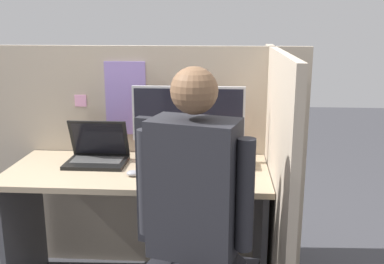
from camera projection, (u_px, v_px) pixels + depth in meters
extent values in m
cube|color=tan|center=(148.00, 159.00, 2.75)|extent=(1.91, 0.04, 1.38)
cube|color=#937AC6|center=(126.00, 98.00, 2.64)|extent=(0.24, 0.01, 0.43)
cube|color=#F4EA66|center=(210.00, 117.00, 2.64)|extent=(0.07, 0.01, 0.07)
cube|color=#EA9EC6|center=(81.00, 101.00, 2.67)|extent=(0.07, 0.01, 0.07)
cube|color=tan|center=(275.00, 185.00, 2.32)|extent=(0.04, 1.24, 1.38)
cube|color=tan|center=(138.00, 172.00, 2.42)|extent=(1.41, 0.61, 0.03)
cube|color=#4C4C51|center=(24.00, 230.00, 2.56)|extent=(0.03, 0.52, 0.71)
cube|color=#4C4C51|center=(260.00, 238.00, 2.47)|extent=(0.03, 0.52, 0.71)
cube|color=red|center=(188.00, 157.00, 2.53)|extent=(0.32, 0.24, 0.06)
cylinder|color=#B2B2B7|center=(188.00, 151.00, 2.52)|extent=(0.19, 0.19, 0.01)
cylinder|color=#B2B2B7|center=(188.00, 144.00, 2.51)|extent=(0.04, 0.04, 0.06)
cube|color=#B2B2B7|center=(188.00, 114.00, 2.47)|extent=(0.62, 0.02, 0.31)
cube|color=black|center=(188.00, 114.00, 2.46)|extent=(0.60, 0.00, 0.28)
cube|color=black|center=(96.00, 163.00, 2.49)|extent=(0.33, 0.23, 0.02)
cube|color=#424242|center=(97.00, 160.00, 2.51)|extent=(0.28, 0.13, 0.00)
cube|color=black|center=(99.00, 138.00, 2.54)|extent=(0.33, 0.09, 0.22)
cube|color=black|center=(99.00, 139.00, 2.53)|extent=(0.29, 0.08, 0.19)
ellipsoid|color=gray|center=(133.00, 173.00, 2.31)|extent=(0.07, 0.05, 0.03)
cube|color=#2D2D33|center=(247.00, 162.00, 2.45)|extent=(0.05, 0.15, 0.06)
cone|color=orange|center=(194.00, 181.00, 2.19)|extent=(0.04, 0.09, 0.04)
cylinder|color=green|center=(194.00, 177.00, 2.24)|extent=(0.02, 0.02, 0.02)
cube|color=black|center=(182.00, 186.00, 2.03)|extent=(0.43, 0.17, 0.61)
cube|color=#232328|center=(194.00, 189.00, 1.76)|extent=(0.38, 0.29, 0.56)
sphere|color=brown|center=(194.00, 91.00, 1.66)|extent=(0.18, 0.18, 0.18)
cylinder|color=#232328|center=(147.00, 182.00, 1.83)|extent=(0.07, 0.07, 0.45)
cylinder|color=#232328|center=(245.00, 195.00, 1.69)|extent=(0.07, 0.07, 0.45)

